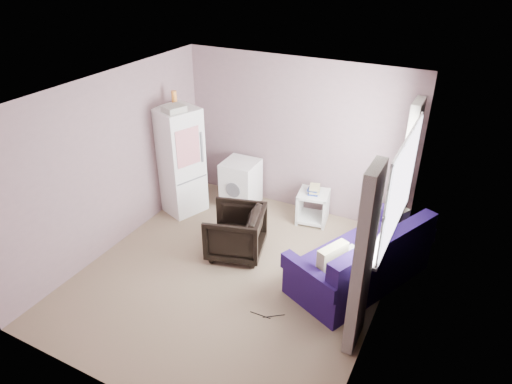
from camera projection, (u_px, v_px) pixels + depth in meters
room at (232, 194)px, 5.57m from camera, size 3.84×4.24×2.54m
armchair at (235, 230)px, 6.43m from camera, size 0.89×0.93×0.78m
fridge at (180, 160)px, 7.28m from camera, size 0.77×0.77×1.99m
washing_machine at (241, 182)px, 7.65m from camera, size 0.57×0.58×0.79m
side_table at (313, 205)px, 7.23m from camera, size 0.54×0.54×0.63m
sofa at (363, 262)px, 5.89m from camera, size 1.62×2.16×0.88m
window_dressing at (388, 213)px, 5.47m from camera, size 0.17×2.62×2.18m
floor_cables at (267, 316)px, 5.49m from camera, size 0.40×0.17×0.01m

